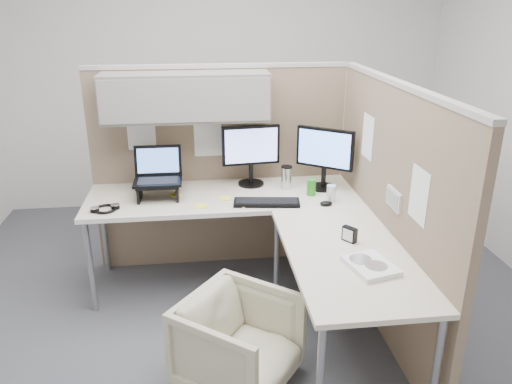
{
  "coord_description": "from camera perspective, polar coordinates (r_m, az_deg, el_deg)",
  "views": [
    {
      "loc": [
        -0.28,
        -2.89,
        2.06
      ],
      "look_at": [
        0.1,
        0.25,
        0.85
      ],
      "focal_mm": 35.0,
      "sensor_mm": 36.0,
      "label": 1
    }
  ],
  "objects": [
    {
      "name": "mouse",
      "position": [
        3.51,
        8.02,
        -1.29
      ],
      "size": [
        0.09,
        0.06,
        0.03
      ],
      "primitive_type": "ellipsoid",
      "rotation": [
        0.0,
        0.0,
        -0.03
      ],
      "color": "black",
      "rests_on": "desk"
    },
    {
      "name": "partition_right",
      "position": [
        3.3,
        14.6,
        -1.87
      ],
      "size": [
        0.07,
        2.03,
        1.63
      ],
      "color": "#856E57",
      "rests_on": "ground"
    },
    {
      "name": "office_chair",
      "position": [
        2.91,
        -1.98,
        -16.38
      ],
      "size": [
        0.78,
        0.79,
        0.59
      ],
      "primitive_type": "imported",
      "rotation": [
        0.0,
        0.0,
        0.91
      ],
      "color": "beige",
      "rests_on": "ground"
    },
    {
      "name": "ground",
      "position": [
        3.56,
        -1.15,
        -14.42
      ],
      "size": [
        4.5,
        4.5,
        0.0
      ],
      "primitive_type": "plane",
      "color": "#44444A",
      "rests_on": "ground"
    },
    {
      "name": "desk_clock",
      "position": [
        3.0,
        10.63,
        -4.77
      ],
      "size": [
        0.08,
        0.09,
        0.09
      ],
      "rotation": [
        0.0,
        0.0,
        -0.94
      ],
      "color": "black",
      "rests_on": "desk"
    },
    {
      "name": "headphones",
      "position": [
        3.54,
        -16.86,
        -1.83
      ],
      "size": [
        0.19,
        0.19,
        0.03
      ],
      "rotation": [
        0.0,
        0.0,
        0.3
      ],
      "color": "black",
      "rests_on": "desk"
    },
    {
      "name": "soda_can_silver",
      "position": [
        3.67,
        6.34,
        0.55
      ],
      "size": [
        0.07,
        0.07,
        0.12
      ],
      "primitive_type": "cylinder",
      "color": "#268C1E",
      "rests_on": "desk"
    },
    {
      "name": "soda_can_green",
      "position": [
        3.57,
        8.59,
        -0.16
      ],
      "size": [
        0.07,
        0.07,
        0.12
      ],
      "primitive_type": "cylinder",
      "color": "silver",
      "rests_on": "desk"
    },
    {
      "name": "monitor_right",
      "position": [
        3.74,
        7.85,
        4.37
      ],
      "size": [
        0.38,
        0.28,
        0.47
      ],
      "rotation": [
        0.0,
        0.0,
        -0.62
      ],
      "color": "black",
      "rests_on": "desk"
    },
    {
      "name": "sticky_note_b",
      "position": [
        3.47,
        -1.73,
        -1.53
      ],
      "size": [
        0.1,
        0.1,
        0.01
      ],
      "primitive_type": "cube",
      "rotation": [
        0.0,
        0.0,
        -0.39
      ],
      "color": "#FCF842",
      "rests_on": "desk"
    },
    {
      "name": "sticky_note_d",
      "position": [
        3.6,
        -3.5,
        -0.71
      ],
      "size": [
        0.09,
        0.09,
        0.01
      ],
      "primitive_type": "cube",
      "rotation": [
        0.0,
        0.0,
        -0.26
      ],
      "color": "#FCF842",
      "rests_on": "desk"
    },
    {
      "name": "monitor_left",
      "position": [
        3.79,
        -0.59,
        4.77
      ],
      "size": [
        0.44,
        0.2,
        0.47
      ],
      "rotation": [
        0.0,
        0.0,
        0.1
      ],
      "color": "black",
      "rests_on": "desk"
    },
    {
      "name": "partition_back",
      "position": [
        3.84,
        -5.77,
        6.33
      ],
      "size": [
        2.0,
        0.36,
        1.63
      ],
      "color": "#856E57",
      "rests_on": "ground"
    },
    {
      "name": "keyboard",
      "position": [
        3.5,
        1.23,
        -1.2
      ],
      "size": [
        0.48,
        0.21,
        0.02
      ],
      "primitive_type": "cube",
      "rotation": [
        0.0,
        0.0,
        -0.13
      ],
      "color": "black",
      "rests_on": "desk"
    },
    {
      "name": "desk",
      "position": [
        3.34,
        0.68,
        -3.35
      ],
      "size": [
        2.0,
        1.98,
        0.73
      ],
      "color": "beige",
      "rests_on": "ground"
    },
    {
      "name": "travel_mug",
      "position": [
        3.77,
        3.51,
        1.7
      ],
      "size": [
        0.08,
        0.08,
        0.18
      ],
      "color": "silver",
      "rests_on": "desk"
    },
    {
      "name": "paper_stack",
      "position": [
        2.75,
        12.94,
        -8.21
      ],
      "size": [
        0.28,
        0.32,
        0.03
      ],
      "rotation": [
        0.0,
        0.0,
        0.25
      ],
      "color": "white",
      "rests_on": "desk"
    },
    {
      "name": "sticky_note_c",
      "position": [
        3.71,
        -9.21,
        -0.29
      ],
      "size": [
        0.1,
        0.1,
        0.01
      ],
      "primitive_type": "cube",
      "rotation": [
        0.0,
        0.0,
        0.56
      ],
      "color": "#FCF842",
      "rests_on": "desk"
    },
    {
      "name": "sticky_note_a",
      "position": [
        3.48,
        -6.24,
        -1.6
      ],
      "size": [
        0.08,
        0.08,
        0.01
      ],
      "primitive_type": "cube",
      "rotation": [
        0.0,
        0.0,
        -0.06
      ],
      "color": "#FCF842",
      "rests_on": "desk"
    },
    {
      "name": "laptop_station",
      "position": [
        3.66,
        -11.13,
        1.46
      ],
      "size": [
        0.34,
        0.29,
        0.35
      ],
      "color": "black",
      "rests_on": "desk"
    }
  ]
}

